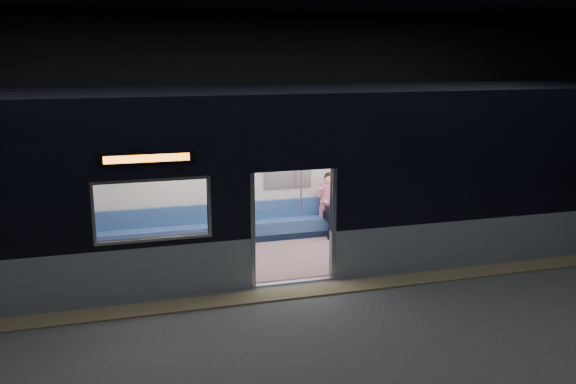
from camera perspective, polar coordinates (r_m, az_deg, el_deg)
name	(u,v)px	position (r m, az deg, el deg)	size (l,w,h in m)	color
station_floor	(312,305)	(10.12, 2.24, -10.57)	(24.00, 14.00, 0.01)	#47494C
station_envelope	(314,77)	(9.28, 2.44, 10.68)	(24.00, 14.00, 5.00)	black
tactile_strip	(302,292)	(10.59, 1.29, -9.33)	(22.80, 0.50, 0.03)	#8C7F59
metro_car	(271,167)	(11.91, -1.56, 2.39)	(18.00, 3.04, 3.35)	#8FA1AB
passenger	(330,201)	(13.54, 3.96, -0.82)	(0.42, 0.71, 1.40)	black
handbag	(333,209)	(13.35, 4.20, -1.58)	(0.28, 0.24, 0.14)	black
transit_map	(287,171)	(13.41, -0.05, 1.96)	(0.98, 0.03, 0.64)	white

